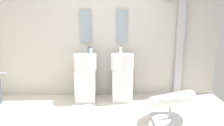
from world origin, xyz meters
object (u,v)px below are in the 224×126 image
(pedestal_sink_right, at_px, (122,76))
(shower_column, at_px, (179,46))
(pedestal_sink_left, at_px, (85,76))
(lounge_chair, at_px, (171,102))
(soap_bottle_white, at_px, (120,51))
(soap_bottle_clear, at_px, (91,51))
(soap_bottle_blue, at_px, (89,50))

(pedestal_sink_right, bearing_deg, shower_column, 10.72)
(pedestal_sink_left, relative_size, lounge_chair, 1.01)
(pedestal_sink_left, xyz_separation_m, lounge_chair, (1.46, -0.96, -0.16))
(pedestal_sink_right, relative_size, lounge_chair, 1.01)
(soap_bottle_white, xyz_separation_m, soap_bottle_clear, (-0.57, 0.10, -0.02))
(pedestal_sink_left, relative_size, soap_bottle_clear, 6.85)
(lounge_chair, bearing_deg, soap_bottle_white, 132.99)
(pedestal_sink_left, bearing_deg, shower_column, 6.65)
(soap_bottle_blue, relative_size, soap_bottle_white, 0.72)
(pedestal_sink_right, height_order, soap_bottle_clear, soap_bottle_clear)
(soap_bottle_blue, relative_size, soap_bottle_clear, 0.92)
(pedestal_sink_left, xyz_separation_m, pedestal_sink_right, (0.74, 0.00, 0.00))
(shower_column, relative_size, soap_bottle_clear, 13.33)
(pedestal_sink_right, xyz_separation_m, shower_column, (1.19, 0.22, 0.57))
(pedestal_sink_right, relative_size, soap_bottle_white, 5.34)
(lounge_chair, distance_m, soap_bottle_blue, 1.88)
(soap_bottle_white, relative_size, soap_bottle_clear, 1.28)
(soap_bottle_blue, bearing_deg, soap_bottle_white, -22.30)
(pedestal_sink_right, bearing_deg, pedestal_sink_left, 180.00)
(soap_bottle_white, bearing_deg, soap_bottle_clear, 170.14)
(soap_bottle_white, bearing_deg, lounge_chair, -47.01)
(soap_bottle_clear, bearing_deg, pedestal_sink_left, 162.23)
(lounge_chair, bearing_deg, pedestal_sink_right, 126.82)
(pedestal_sink_right, xyz_separation_m, soap_bottle_blue, (-0.67, 0.12, 0.51))
(shower_column, height_order, lounge_chair, shower_column)
(soap_bottle_blue, bearing_deg, soap_bottle_clear, -71.22)
(pedestal_sink_right, distance_m, soap_bottle_white, 0.56)
(pedestal_sink_right, height_order, soap_bottle_blue, soap_bottle_blue)
(shower_column, distance_m, soap_bottle_white, 1.29)
(shower_column, bearing_deg, soap_bottle_clear, -171.65)
(soap_bottle_blue, height_order, soap_bottle_clear, soap_bottle_clear)
(pedestal_sink_right, bearing_deg, soap_bottle_blue, 170.15)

